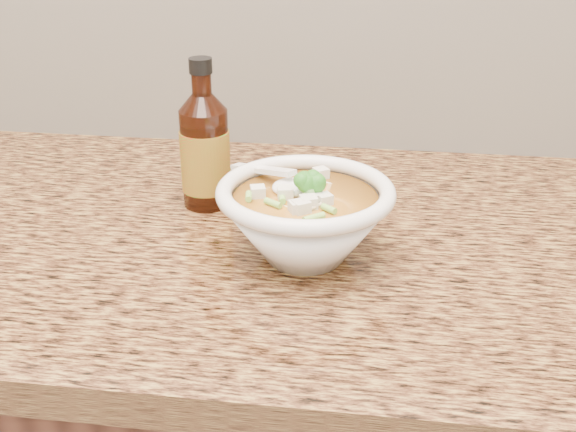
# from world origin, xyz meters

# --- Properties ---
(counter_slab) EXTENTS (4.00, 0.68, 0.04)m
(counter_slab) POSITION_xyz_m (0.00, 1.68, 0.88)
(counter_slab) COLOR olive
(counter_slab) RESTS_ON cabinet
(soup_bowl) EXTENTS (0.21, 0.20, 0.11)m
(soup_bowl) POSITION_xyz_m (0.09, 1.60, 0.95)
(soup_bowl) COLOR white
(soup_bowl) RESTS_ON counter_slab
(hot_sauce_bottle) EXTENTS (0.08, 0.08, 0.20)m
(hot_sauce_bottle) POSITION_xyz_m (-0.06, 1.73, 0.98)
(hot_sauce_bottle) COLOR #341207
(hot_sauce_bottle) RESTS_ON counter_slab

